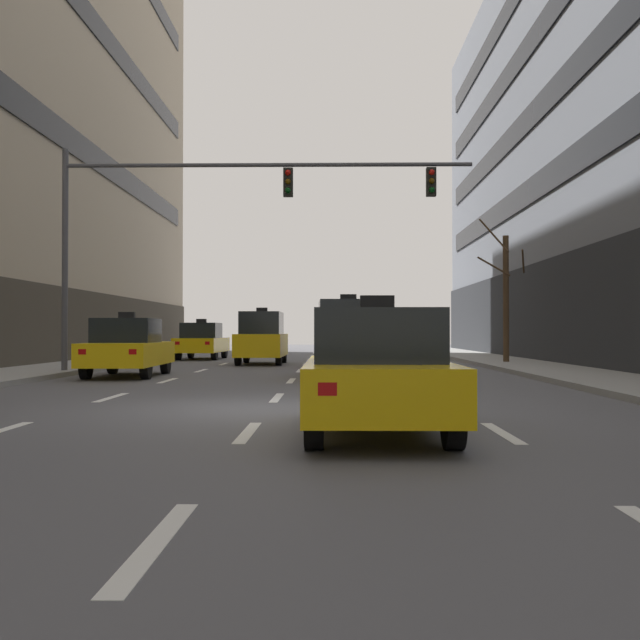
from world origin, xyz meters
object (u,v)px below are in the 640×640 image
taxi_driving_2 (202,341)px  taxi_driving_3 (348,340)px  taxi_driving_5 (262,338)px  street_tree_0 (506,294)px  taxi_driving_0 (128,348)px  car_driving_4 (346,336)px  taxi_driving_1 (376,373)px  traffic_signal_0 (211,208)px

taxi_driving_2 → taxi_driving_3: (6.49, -14.08, 0.23)m
taxi_driving_5 → street_tree_0: street_tree_0 is taller
taxi_driving_0 → car_driving_4: 8.96m
car_driving_4 → taxi_driving_1: bearing=-89.9°
taxi_driving_0 → taxi_driving_3: taxi_driving_3 is taller
traffic_signal_0 → taxi_driving_3: bearing=-19.8°
taxi_driving_2 → traffic_signal_0: traffic_signal_0 is taller
car_driving_4 → traffic_signal_0: bearing=-126.6°
taxi_driving_2 → taxi_driving_5: bearing=-57.7°
taxi_driving_1 → street_tree_0: street_tree_0 is taller
taxi_driving_5 → street_tree_0: (9.34, -1.00, 1.67)m
taxi_driving_3 → traffic_signal_0: 5.80m
taxi_driving_1 → car_driving_4: (-0.05, 18.23, 0.35)m
car_driving_4 → taxi_driving_5: bearing=149.9°
taxi_driving_1 → traffic_signal_0: size_ratio=0.34×
taxi_driving_1 → car_driving_4: 18.24m
taxi_driving_2 → taxi_driving_1: bearing=-75.4°
taxi_driving_1 → taxi_driving_5: (-3.34, 20.14, 0.25)m
taxi_driving_1 → taxi_driving_3: taxi_driving_3 is taller
taxi_driving_3 → taxi_driving_5: size_ratio=1.05×
taxi_driving_1 → car_driving_4: bearing=90.1°
taxi_driving_3 → street_tree_0: street_tree_0 is taller
taxi_driving_3 → taxi_driving_0: bearing=174.0°
taxi_driving_0 → taxi_driving_5: bearing=69.7°
taxi_driving_0 → street_tree_0: size_ratio=0.82×
taxi_driving_5 → taxi_driving_1: bearing=-80.6°
traffic_signal_0 → taxi_driving_1: bearing=-71.9°
taxi_driving_1 → taxi_driving_2: taxi_driving_2 is taller
taxi_driving_0 → taxi_driving_2: bearing=90.9°
taxi_driving_1 → taxi_driving_3: bearing=90.6°
taxi_driving_0 → taxi_driving_3: bearing=-6.0°
taxi_driving_2 → taxi_driving_5: taxi_driving_5 is taller
car_driving_4 → traffic_signal_0: traffic_signal_0 is taller
taxi_driving_5 → street_tree_0: 9.54m
taxi_driving_1 → taxi_driving_0: bearing=118.2°
traffic_signal_0 → taxi_driving_0: bearing=-160.4°
taxi_driving_1 → taxi_driving_5: bearing=99.4°
taxi_driving_0 → car_driving_4: car_driving_4 is taller
taxi_driving_3 → car_driving_4: taxi_driving_3 is taller
taxi_driving_1 → taxi_driving_3: 11.25m
taxi_driving_5 → traffic_signal_0: bearing=-96.3°
taxi_driving_2 → street_tree_0: size_ratio=0.83×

